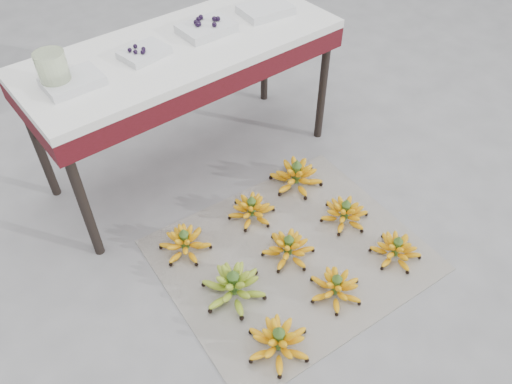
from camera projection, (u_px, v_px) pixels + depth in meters
ground at (271, 259)px, 2.52m from camera, size 60.00×60.00×0.00m
newspaper_mat at (291, 255)px, 2.53m from camera, size 1.34×1.15×0.01m
bunch_front_left at (278, 341)px, 2.12m from camera, size 0.32×0.32×0.17m
bunch_front_center at (336, 287)px, 2.33m from camera, size 0.30×0.30×0.16m
bunch_front_right at (396, 249)px, 2.49m from camera, size 0.29×0.29×0.15m
bunch_mid_left at (233, 286)px, 2.32m from camera, size 0.33×0.33×0.19m
bunch_mid_center at (288, 248)px, 2.49m from camera, size 0.31×0.31×0.16m
bunch_mid_right at (345, 213)px, 2.66m from camera, size 0.33×0.33×0.16m
bunch_back_left at (185, 243)px, 2.52m from camera, size 0.29×0.29×0.16m
bunch_back_center at (252, 209)px, 2.68m from camera, size 0.33×0.33×0.15m
bunch_back_right at (296, 176)px, 2.86m from camera, size 0.30×0.30×0.18m
vendor_table at (184, 59)px, 2.56m from camera, size 1.65×0.66×0.79m
tray_far_left at (73, 82)px, 2.21m from camera, size 0.25×0.18×0.04m
tray_left at (144, 53)px, 2.39m from camera, size 0.24×0.19×0.06m
tray_right at (206, 28)px, 2.56m from camera, size 0.27×0.20×0.07m
tray_far_right at (265, 10)px, 2.72m from camera, size 0.29×0.22×0.04m
glass_jar at (53, 70)px, 2.15m from camera, size 0.14×0.14×0.17m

